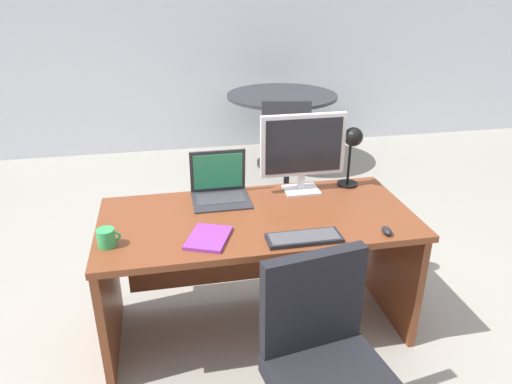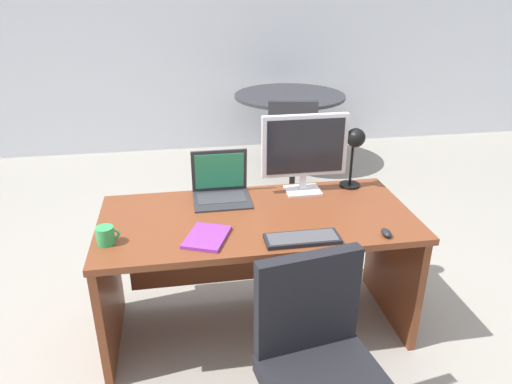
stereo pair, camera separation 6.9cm
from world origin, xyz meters
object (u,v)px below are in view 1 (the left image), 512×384
at_px(mouse, 387,231).
at_px(desk_lamp, 352,144).
at_px(keyboard, 304,238).
at_px(meeting_chair_near, 286,163).
at_px(desk, 256,246).
at_px(coffee_mug, 107,238).
at_px(monitor, 303,148).
at_px(laptop, 219,184).
at_px(meeting_table, 282,112).
at_px(book, 209,238).

height_order(mouse, desk_lamp, desk_lamp).
bearing_deg(keyboard, meeting_chair_near, 77.60).
bearing_deg(keyboard, desk, 116.32).
distance_m(desk_lamp, coffee_mug, 1.44).
xyz_separation_m(desk, monitor, (0.31, 0.21, 0.48)).
xyz_separation_m(desk_lamp, coffee_mug, (-1.35, -0.43, -0.22)).
relative_size(monitor, keyboard, 1.36).
bearing_deg(keyboard, laptop, 120.11).
distance_m(laptop, meeting_table, 2.44).
xyz_separation_m(monitor, desk_lamp, (0.30, 0.01, -0.00)).
bearing_deg(meeting_chair_near, keyboard, -102.40).
distance_m(desk, meeting_chair_near, 1.72).
distance_m(desk_lamp, meeting_chair_near, 1.52).
bearing_deg(laptop, desk_lamp, -0.84).
relative_size(desk, laptop, 5.19).
bearing_deg(keyboard, meeting_table, 78.05).
bearing_deg(monitor, desk, -145.78).
xyz_separation_m(desk, book, (-0.28, -0.24, 0.22)).
bearing_deg(mouse, desk, 148.09).
bearing_deg(coffee_mug, desk, 16.12).
bearing_deg(book, keyboard, -12.07).
distance_m(keyboard, coffee_mug, 0.92).
bearing_deg(meeting_table, monitor, -101.24).
relative_size(monitor, meeting_chair_near, 0.55).
height_order(keyboard, meeting_chair_near, meeting_chair_near).
bearing_deg(laptop, mouse, -38.59).
bearing_deg(meeting_table, coffee_mug, -119.21).
bearing_deg(meeting_table, keyboard, -101.95).
bearing_deg(meeting_table, desk, -107.13).
relative_size(book, meeting_chair_near, 0.33).
xyz_separation_m(desk, keyboard, (0.17, -0.34, 0.22)).
bearing_deg(laptop, meeting_table, 67.59).
distance_m(mouse, meeting_chair_near, 2.00).
bearing_deg(meeting_chair_near, laptop, -118.89).
bearing_deg(mouse, meeting_chair_near, 89.50).
height_order(desk_lamp, coffee_mug, desk_lamp).
relative_size(keyboard, book, 1.23).
relative_size(desk, desk_lamp, 4.47).
xyz_separation_m(desk, laptop, (-0.16, 0.23, 0.29)).
height_order(desk, book, book).
bearing_deg(book, meeting_chair_near, 64.76).
xyz_separation_m(desk, meeting_chair_near, (0.60, 1.61, -0.15)).
xyz_separation_m(keyboard, meeting_table, (0.60, 2.82, -0.15)).
xyz_separation_m(keyboard, coffee_mug, (-0.91, 0.12, 0.03)).
xyz_separation_m(mouse, coffee_mug, (-1.32, 0.15, 0.03)).
xyz_separation_m(laptop, coffee_mug, (-0.58, -0.45, -0.04)).
bearing_deg(coffee_mug, keyboard, -7.77).
relative_size(laptop, mouse, 4.12).
relative_size(mouse, book, 0.26).
relative_size(coffee_mug, meeting_table, 0.10).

